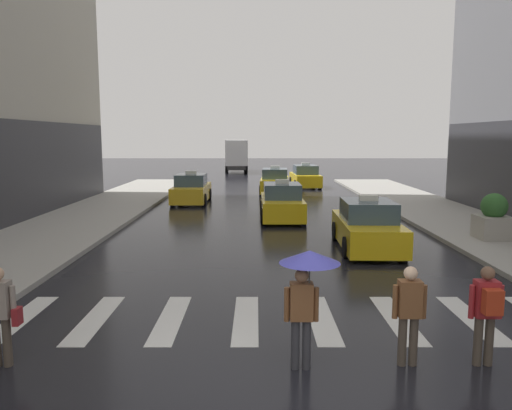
# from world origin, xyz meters

# --- Properties ---
(ground_plane) EXTENTS (160.00, 160.00, 0.00)m
(ground_plane) POSITION_xyz_m (0.00, 0.00, 0.00)
(ground_plane) COLOR black
(crosswalk_markings) EXTENTS (11.30, 2.80, 0.01)m
(crosswalk_markings) POSITION_xyz_m (-0.00, 3.00, 0.00)
(crosswalk_markings) COLOR silver
(crosswalk_markings) RESTS_ON ground
(taxi_lead) EXTENTS (2.04, 4.59, 1.80)m
(taxi_lead) POSITION_xyz_m (3.12, 9.49, 0.72)
(taxi_lead) COLOR yellow
(taxi_lead) RESTS_ON ground
(taxi_second) EXTENTS (1.95, 4.55, 1.80)m
(taxi_second) POSITION_xyz_m (0.60, 15.51, 0.72)
(taxi_second) COLOR yellow
(taxi_second) RESTS_ON ground
(taxi_third) EXTENTS (1.96, 4.55, 1.80)m
(taxi_third) POSITION_xyz_m (-4.20, 21.20, 0.72)
(taxi_third) COLOR gold
(taxi_third) RESTS_ON ground
(taxi_fourth) EXTENTS (2.10, 4.62, 1.80)m
(taxi_fourth) POSITION_xyz_m (0.68, 25.99, 0.72)
(taxi_fourth) COLOR yellow
(taxi_fourth) RESTS_ON ground
(taxi_fifth) EXTENTS (2.11, 4.62, 1.80)m
(taxi_fifth) POSITION_xyz_m (3.06, 29.93, 0.72)
(taxi_fifth) COLOR yellow
(taxi_fifth) RESTS_ON ground
(box_truck) EXTENTS (2.55, 7.63, 3.35)m
(box_truck) POSITION_xyz_m (-2.62, 45.42, 1.85)
(box_truck) COLOR #2D2D2D
(box_truck) RESTS_ON ground
(pedestrian_with_umbrella) EXTENTS (0.96, 0.96, 1.94)m
(pedestrian_with_umbrella) POSITION_xyz_m (0.23, 0.79, 1.52)
(pedestrian_with_umbrella) COLOR #333338
(pedestrian_with_umbrella) RESTS_ON ground
(pedestrian_with_backpack) EXTENTS (0.55, 0.43, 1.65)m
(pedestrian_with_backpack) POSITION_xyz_m (3.13, 0.88, 0.97)
(pedestrian_with_backpack) COLOR #473D33
(pedestrian_with_backpack) RESTS_ON ground
(pedestrian_plain_coat) EXTENTS (0.55, 0.24, 1.65)m
(pedestrian_plain_coat) POSITION_xyz_m (1.90, 0.92, 0.94)
(pedestrian_plain_coat) COLOR #473D33
(pedestrian_plain_coat) RESTS_ON ground
(planter_mid_block) EXTENTS (1.10, 1.10, 1.60)m
(planter_mid_block) POSITION_xyz_m (7.74, 10.42, 0.87)
(planter_mid_block) COLOR #A8A399
(planter_mid_block) RESTS_ON curb_right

